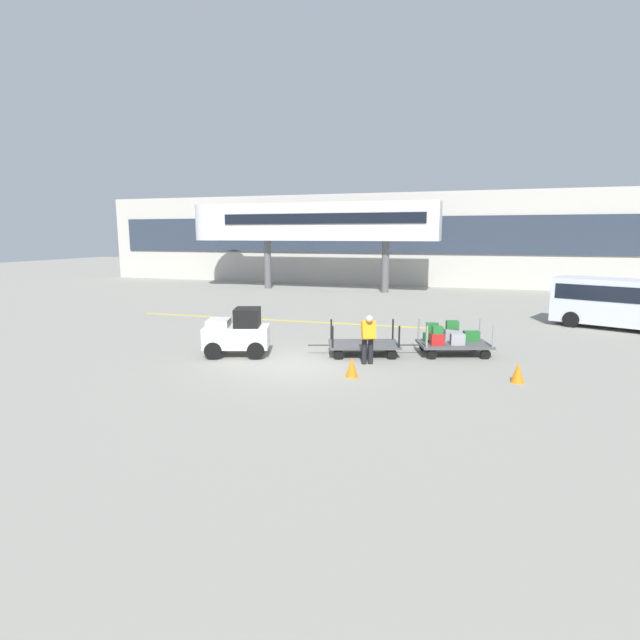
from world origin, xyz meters
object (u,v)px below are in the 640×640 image
at_px(safety_cone_near, 518,373).
at_px(safety_cone_far, 352,367).
at_px(baggage_cart_lead, 364,345).
at_px(baggage_tug, 238,333).
at_px(baggage_handler, 368,337).
at_px(shuttle_van, 617,300).
at_px(baggage_cart_middle, 451,339).

distance_m(safety_cone_near, safety_cone_far, 4.48).
relative_size(baggage_cart_lead, safety_cone_near, 5.59).
height_order(baggage_tug, safety_cone_near, baggage_tug).
height_order(baggage_handler, shuttle_van, shuttle_van).
xyz_separation_m(baggage_cart_middle, safety_cone_near, (1.93, -2.75, -0.24)).
relative_size(baggage_cart_middle, safety_cone_near, 5.59).
distance_m(baggage_cart_middle, safety_cone_far, 4.37).
bearing_deg(baggage_cart_lead, shuttle_van, 41.18).
xyz_separation_m(shuttle_van, safety_cone_near, (-4.44, -9.75, -0.96)).
xyz_separation_m(baggage_handler, safety_cone_far, (-0.13, -1.47, -0.59)).
bearing_deg(shuttle_van, baggage_tug, -144.56).
xyz_separation_m(shuttle_van, safety_cone_far, (-8.84, -10.59, -0.96)).
bearing_deg(baggage_tug, baggage_handler, 2.17).
distance_m(baggage_cart_lead, safety_cone_far, 2.64).
bearing_deg(baggage_handler, baggage_cart_middle, 42.33).
distance_m(baggage_handler, safety_cone_far, 1.59).
height_order(baggage_cart_lead, safety_cone_far, baggage_cart_lead).
relative_size(baggage_cart_middle, baggage_handler, 1.97).
bearing_deg(baggage_tug, safety_cone_far, -17.23).
bearing_deg(baggage_cart_middle, baggage_handler, -137.67).
relative_size(baggage_cart_middle, shuttle_van, 0.60).
relative_size(baggage_cart_lead, baggage_handler, 1.97).
height_order(baggage_handler, safety_cone_near, baggage_handler).
bearing_deg(baggage_cart_lead, safety_cone_far, -84.17).
bearing_deg(baggage_cart_lead, baggage_cart_middle, 19.54).
height_order(baggage_tug, baggage_cart_lead, baggage_tug).
bearing_deg(safety_cone_near, baggage_cart_lead, 159.17).
xyz_separation_m(baggage_cart_middle, baggage_handler, (-2.33, -2.13, 0.35)).
distance_m(baggage_tug, baggage_cart_lead, 4.18).
bearing_deg(safety_cone_far, baggage_tug, 162.77).
xyz_separation_m(baggage_handler, safety_cone_near, (4.27, -0.62, -0.59)).
xyz_separation_m(baggage_handler, shuttle_van, (8.70, 9.12, 0.37)).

